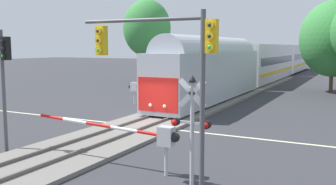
# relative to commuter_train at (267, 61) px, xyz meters

# --- Properties ---
(ground_plane) EXTENTS (220.00, 220.00, 0.00)m
(ground_plane) POSITION_rel_commuter_train_xyz_m (-0.00, -31.83, -2.74)
(ground_plane) COLOR #333338
(road_centre_stripe) EXTENTS (44.00, 0.20, 0.01)m
(road_centre_stripe) POSITION_rel_commuter_train_xyz_m (-0.00, -31.83, -2.73)
(road_centre_stripe) COLOR beige
(road_centre_stripe) RESTS_ON ground
(railway_track) EXTENTS (4.40, 80.00, 0.32)m
(railway_track) POSITION_rel_commuter_train_xyz_m (-0.00, -31.83, -2.64)
(railway_track) COLOR slate
(railway_track) RESTS_ON ground
(commuter_train) EXTENTS (3.04, 64.65, 5.16)m
(commuter_train) POSITION_rel_commuter_train_xyz_m (0.00, 0.00, 0.00)
(commuter_train) COLOR #B2B7C1
(commuter_train) RESTS_ON railway_track
(crossing_gate_near) EXTENTS (6.57, 0.40, 1.80)m
(crossing_gate_near) POSITION_rel_commuter_train_xyz_m (4.21, -38.83, -1.31)
(crossing_gate_near) COLOR #B7B7BC
(crossing_gate_near) RESTS_ON ground
(crossing_signal_mast) EXTENTS (1.36, 0.44, 3.72)m
(crossing_signal_mast) POSITION_rel_commuter_train_xyz_m (6.29, -39.45, -0.46)
(crossing_signal_mast) COLOR #B2B2B7
(crossing_signal_mast) RESTS_ON ground
(crossing_gate_far) EXTENTS (6.22, 0.40, 1.80)m
(crossing_gate_far) POSITION_rel_commuter_train_xyz_m (-4.31, -24.84, -1.32)
(crossing_gate_far) COLOR #B7B7BC
(crossing_gate_far) RESTS_ON ground
(traffic_signal_near_right) EXTENTS (4.85, 0.38, 5.74)m
(traffic_signal_near_right) POSITION_rel_commuter_train_xyz_m (5.60, -39.98, 1.60)
(traffic_signal_near_right) COLOR #4C4C51
(traffic_signal_near_right) RESTS_ON ground
(traffic_signal_median) EXTENTS (0.53, 0.38, 5.36)m
(traffic_signal_median) POSITION_rel_commuter_train_xyz_m (-2.64, -39.24, 0.86)
(traffic_signal_median) COLOR #4C4C51
(traffic_signal_median) RESTS_ON ground
(elm_centre_background) EXTENTS (6.62, 6.62, 9.29)m
(elm_centre_background) POSITION_rel_commuter_train_xyz_m (8.46, -8.60, 2.69)
(elm_centre_background) COLOR brown
(elm_centre_background) RESTS_ON ground
(pine_left_background) EXTENTS (5.90, 5.90, 10.45)m
(pine_left_background) POSITION_rel_commuter_train_xyz_m (-12.80, -9.35, 4.17)
(pine_left_background) COLOR #4C3828
(pine_left_background) RESTS_ON ground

